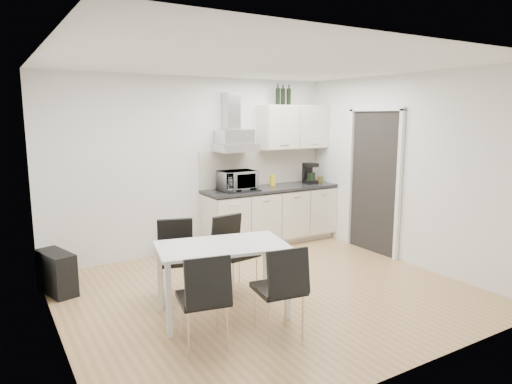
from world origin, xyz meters
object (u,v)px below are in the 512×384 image
Objects in this scene: kitchenette at (272,192)px; chair_near_right at (278,290)px; chair_far_right at (236,254)px; guitar_amp at (57,273)px; chair_far_left at (177,261)px; chair_near_left at (203,299)px; dining_table at (222,253)px; floor_speaker at (168,247)px.

kitchenette is 3.16m from chair_near_right.
kitchenette reaches higher than chair_near_right.
chair_far_right is 2.09m from guitar_amp.
chair_far_right is (0.68, -0.14, 0.00)m from chair_far_left.
chair_near_left is at bearing -133.07° from kitchenette.
dining_table is 1.61× the size of chair_near_right.
chair_far_left reaches higher than guitar_amp.
dining_table is 2.23× the size of guitar_amp.
dining_table is 5.10× the size of floor_speaker.
guitar_amp is at bearing -36.68° from chair_far_right.
chair_far_right is 1.00× the size of chair_near_left.
chair_far_left is 1.39× the size of guitar_amp.
chair_far_right is at bearing -89.77° from floor_speaker.
kitchenette reaches higher than dining_table.
dining_table is at bearing -63.06° from guitar_amp.
chair_near_right reaches higher than dining_table.
floor_speaker is at bearing -88.82° from chair_far_left.
chair_far_left is 1.16m from chair_near_left.
floor_speaker is (0.45, 1.54, -0.30)m from chair_far_left.
chair_far_left is 1.45m from guitar_amp.
chair_far_left is 1.00× the size of chair_near_right.
chair_near_right is (0.70, -0.15, 0.00)m from chair_near_left.
chair_near_right is (-0.18, -1.16, 0.00)m from chair_far_right.
chair_far_right is at bearing 89.10° from chair_near_right.
chair_far_left is 1.39m from chair_near_right.
guitar_amp reaches higher than floor_speaker.
chair_far_left is 3.17× the size of floor_speaker.
chair_far_right and chair_near_right have the same top height.
chair_near_right is 2.72m from guitar_amp.
floor_speaker is at bearing -89.98° from chair_far_right.
guitar_amp is (-1.14, 0.86, -0.19)m from chair_far_left.
kitchenette is 2.86× the size of chair_near_right.
kitchenette reaches higher than floor_speaker.
guitar_amp is at bearing 135.34° from chair_near_right.
dining_table is 2.09m from guitar_amp.
chair_far_left is at bearing 119.17° from chair_near_right.
chair_far_right is at bearing 59.62° from chair_near_left.
chair_near_left is 2.22m from guitar_amp.
kitchenette reaches higher than chair_far_right.
chair_far_right is (0.44, 0.50, -0.22)m from dining_table.
floor_speaker is (0.20, 2.17, -0.52)m from dining_table.
chair_near_right is 1.39× the size of guitar_amp.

